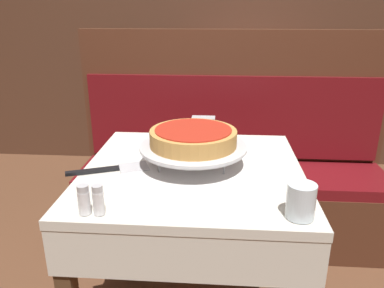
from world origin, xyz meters
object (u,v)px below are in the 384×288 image
Objects in this scene: booth_bench at (231,183)px; water_glass_near at (301,201)px; pepper_shaker at (98,200)px; condiment_caddy at (239,82)px; deep_dish_pizza at (193,137)px; napkin_holder at (203,127)px; dining_table_front at (193,195)px; pizza_pan_stand at (193,148)px; pizza_server at (111,169)px; salt_shaker at (84,200)px; dining_table_rear at (247,101)px.

booth_bench is 1.20m from water_glass_near.
condiment_caddy reaches higher than pepper_shaker.
deep_dish_pizza reaches higher than napkin_holder.
dining_table_front is 0.47m from water_glass_near.
napkin_holder is 1.15m from condiment_caddy.
deep_dish_pizza is (-0.00, 0.02, 0.22)m from dining_table_front.
pepper_shaker is (-0.23, -0.35, -0.03)m from pizza_pan_stand.
pizza_server is 1.60m from condiment_caddy.
pizza_pan_stand is (-0.00, 0.02, 0.18)m from dining_table_front.
dining_table_front is at bearing -93.61° from napkin_holder.
napkin_holder is (0.02, 0.34, 0.16)m from dining_table_front.
condiment_caddy is at bearing 84.90° from booth_bench.
pizza_pan_stand is 1.35× the size of pizza_server.
salt_shaker is 0.04m from pepper_shaker.
water_glass_near is 0.97× the size of napkin_holder.
napkin_holder is at bearing -100.38° from condiment_caddy.
pizza_server is 0.65m from water_glass_near.
dining_table_front is at bearing -82.58° from pizza_pan_stand.
pizza_pan_stand is at bearing -99.01° from condiment_caddy.
pizza_pan_stand is 0.04m from deep_dish_pizza.
booth_bench reaches higher than dining_table_front.
pizza_server is 0.29m from salt_shaker.
condiment_caddy is (0.23, 1.47, 0.15)m from dining_table_front.
pizza_pan_stand is 0.29m from pizza_server.
napkin_holder is (0.02, 0.32, -0.06)m from deep_dish_pizza.
napkin_holder is at bearing 66.54° from salt_shaker.
dining_table_rear is (0.30, 1.54, -0.00)m from dining_table_front.
deep_dish_pizza is at bearing -94.16° from napkin_holder.
dining_table_rear is at bearing 80.23° from booth_bench.
dining_table_front is at bearing 55.45° from pepper_shaker.
napkin_holder is (-0.29, 0.65, -0.00)m from water_glass_near.
deep_dish_pizza is 3.04× the size of napkin_holder.
water_glass_near reaches higher than dining_table_front.
deep_dish_pizza is 0.30m from pizza_server.
condiment_caddy is at bearing 80.99° from pizza_pan_stand.
salt_shaker is (-0.27, -0.34, 0.15)m from dining_table_front.
pizza_pan_stand is (-0.30, -1.52, 0.18)m from dining_table_rear.
pizza_server is 0.30m from pepper_shaker.
dining_table_rear is 1.69m from pizza_server.
deep_dish_pizza is 0.45m from salt_shaker.
water_glass_near is 0.65× the size of condiment_caddy.
salt_shaker is 0.57× the size of condiment_caddy.
dining_table_rear is 8.05× the size of water_glass_near.
water_glass_near is at bearing -66.07° from napkin_holder.
pizza_server is at bearing 155.80° from water_glass_near.
pizza_pan_stand is 4.41× the size of pepper_shaker.
booth_bench is 0.67m from napkin_holder.
salt_shaker is at bearing -88.07° from pizza_server.
pizza_pan_stand is 3.92× the size of water_glass_near.
condiment_caddy reaches higher than pizza_server.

